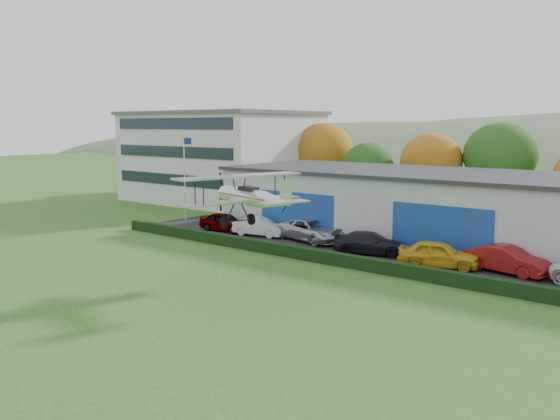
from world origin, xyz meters
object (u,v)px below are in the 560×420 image
Objects in this scene: flagpole at (185,170)px; car_4 at (438,254)px; car_3 at (370,243)px; biplane at (249,195)px; car_5 at (507,260)px; car_1 at (260,227)px; car_2 at (312,230)px; hangar at (475,210)px; car_0 at (225,222)px; office_block at (222,156)px.

flagpole is 1.63× the size of car_4.
biplane is at bearing 153.69° from car_3.
car_5 is (9.06, 0.49, 0.06)m from car_3.
car_5 is (19.31, 0.27, 0.09)m from car_1.
car_2 reaches higher than car_1.
car_3 is at bearing 97.27° from biplane.
car_1 is at bearing -152.83° from hangar.
car_4 is at bearing -5.42° from flagpole.
car_3 reaches higher than car_1.
car_4 is at bearing -117.13° from car_3.
car_3 is at bearing -94.05° from car_0.
car_3 is (-4.30, -7.68, -1.86)m from hangar.
car_5 is at bearing -80.50° from car_2.
car_4 is (11.07, -1.88, 0.01)m from car_2.
office_block is at bearing 167.99° from hangar.
flagpole is 21.03m from car_3.
car_4 is at bearing 117.95° from car_5.
flagpole reaches higher than car_4.
car_0 is 13.93m from car_3.
car_3 is at bearing -27.13° from office_block.
car_0 is at bearing -44.95° from office_block.
car_4 is at bearing -87.64° from car_2.
car_2 reaches higher than car_3.
office_block is 26.97m from car_2.
car_3 is 1.05× the size of car_4.
car_3 is (13.93, 0.04, -0.02)m from car_0.
flagpole is 1.82× the size of car_1.
car_2 reaches higher than car_5.
car_0 is 3.69m from car_1.
office_block reaches higher than hangar.
flagpole is at bearing -166.49° from hangar.
biplane is (12.55, -10.85, 4.20)m from car_0.
office_block is at bearing 151.37° from biplane.
office_block reaches higher than flagpole.
office_block is 40.58m from car_5.
car_0 is at bearing -14.70° from flagpole.
office_block is 37.57m from car_4.
car_4 reaches higher than car_3.
flagpole is at bearing 70.74° from car_1.
flagpole is at bearing 99.80° from car_2.
hangar is 19.57m from biplane.
flagpole is at bearing 66.19° from car_3.
car_2 is at bearing -147.04° from hangar.
car_1 is at bearing -38.15° from office_block.
car_5 reaches higher than car_1.
car_1 is (10.33, -1.49, -4.01)m from flagpole.
car_4 is (19.20, -0.71, 0.07)m from car_0.
office_block is 37.43m from biplane.
car_1 is 10.26m from car_3.
car_0 is 23.00m from car_5.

